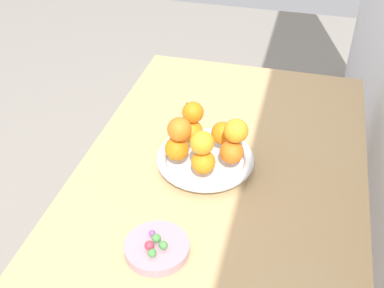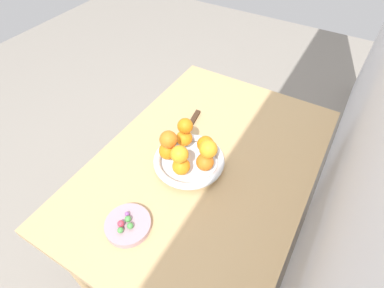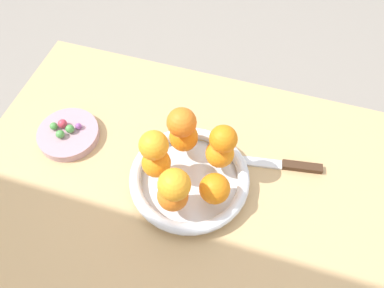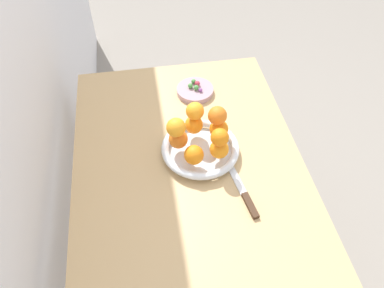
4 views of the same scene
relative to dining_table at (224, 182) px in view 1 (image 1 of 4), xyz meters
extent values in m
cube|color=tan|center=(0.00, 0.00, 0.07)|extent=(1.10, 0.76, 0.04)
cylinder|color=tan|center=(-0.49, -0.32, -0.30)|extent=(0.05, 0.05, 0.70)
cylinder|color=tan|center=(-0.49, 0.32, -0.30)|extent=(0.05, 0.05, 0.70)
cylinder|color=silver|center=(0.05, -0.05, 0.10)|extent=(0.22, 0.22, 0.01)
torus|color=silver|center=(0.05, -0.05, 0.12)|extent=(0.26, 0.26, 0.03)
cylinder|color=#B28C99|center=(0.36, -0.08, 0.10)|extent=(0.14, 0.14, 0.02)
sphere|color=orange|center=(0.11, -0.04, 0.16)|extent=(0.06, 0.06, 0.06)
sphere|color=orange|center=(0.06, 0.03, 0.16)|extent=(0.06, 0.06, 0.06)
sphere|color=orange|center=(-0.02, -0.01, 0.16)|extent=(0.06, 0.06, 0.06)
sphere|color=orange|center=(-0.01, -0.10, 0.16)|extent=(0.06, 0.06, 0.06)
sphere|color=orange|center=(0.08, -0.11, 0.16)|extent=(0.06, 0.06, 0.06)
sphere|color=orange|center=(0.12, -0.04, 0.22)|extent=(0.06, 0.06, 0.06)
sphere|color=orange|center=(-0.01, -0.09, 0.22)|extent=(0.06, 0.06, 0.06)
sphere|color=orange|center=(0.08, -0.11, 0.22)|extent=(0.06, 0.06, 0.06)
sphere|color=orange|center=(0.05, 0.03, 0.22)|extent=(0.06, 0.06, 0.06)
sphere|color=#4C9947|center=(0.39, -0.08, 0.12)|extent=(0.02, 0.02, 0.02)
sphere|color=#4C9947|center=(0.35, -0.08, 0.12)|extent=(0.02, 0.02, 0.02)
sphere|color=#4C9947|center=(0.36, -0.06, 0.12)|extent=(0.02, 0.02, 0.02)
sphere|color=#C6384C|center=(0.37, -0.09, 0.12)|extent=(0.02, 0.02, 0.02)
sphere|color=#8C4C99|center=(0.34, -0.10, 0.12)|extent=(0.01, 0.01, 0.01)
cube|color=#3F2819|center=(-0.19, -0.16, 0.10)|extent=(0.09, 0.03, 0.01)
cube|color=silver|center=(-0.06, -0.14, 0.09)|extent=(0.17, 0.05, 0.01)
camera|label=1|loc=(1.02, 0.17, 0.92)|focal=45.00mm
camera|label=2|loc=(0.65, 0.32, 0.95)|focal=28.00mm
camera|label=3|loc=(-0.07, 0.32, 0.83)|focal=35.00mm
camera|label=4|loc=(-0.76, 0.12, 1.06)|focal=35.00mm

